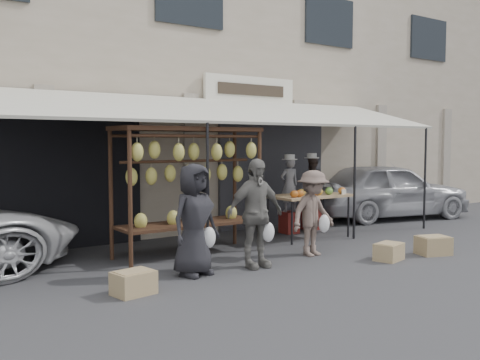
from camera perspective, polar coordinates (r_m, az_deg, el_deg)
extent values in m
plane|color=#2D2D30|center=(8.75, 6.22, -9.01)|extent=(90.00, 90.00, 0.00)
cube|color=#B0A18E|center=(14.18, -11.44, 10.13)|extent=(24.00, 6.00, 7.00)
cube|color=#232328|center=(12.62, 3.51, 0.74)|extent=(3.00, 0.10, 2.50)
cube|color=black|center=(10.39, -17.29, -0.13)|extent=(2.60, 0.10, 2.50)
cube|color=silver|center=(12.19, 1.11, 9.57)|extent=(2.40, 0.10, 0.60)
cube|color=#BAB6A5|center=(10.39, -2.08, 7.49)|extent=(10.00, 2.34, 0.63)
cylinder|color=black|center=(8.91, -3.48, -1.27)|extent=(0.05, 0.05, 2.30)
cylinder|color=black|center=(11.13, 12.12, -0.30)|extent=(0.05, 0.05, 2.30)
cylinder|color=black|center=(12.90, 19.13, 0.15)|extent=(0.05, 0.05, 2.30)
cylinder|color=#3E2416|center=(8.44, -11.64, -1.98)|extent=(0.07, 0.07, 2.20)
cylinder|color=#3E2416|center=(9.69, 2.09, -1.14)|extent=(0.07, 0.07, 2.20)
cylinder|color=#3E2416|center=(9.17, -13.61, -1.53)|extent=(0.07, 0.07, 2.20)
cylinder|color=#3E2416|center=(10.34, -0.57, -0.81)|extent=(0.07, 0.07, 2.20)
cube|color=#3E2416|center=(9.30, -5.59, 5.42)|extent=(2.60, 0.90, 0.07)
cylinder|color=#3E2416|center=(9.00, -4.49, 4.71)|extent=(2.50, 0.05, 0.05)
cylinder|color=#3E2416|center=(9.61, -6.60, 4.65)|extent=(2.50, 0.05, 0.05)
cylinder|color=#3E2416|center=(9.31, -5.57, 2.03)|extent=(2.50, 0.05, 0.05)
cube|color=#3E2416|center=(9.41, -5.52, -4.68)|extent=(2.50, 0.80, 0.05)
ellipsoid|color=#D3C75F|center=(8.50, -10.91, 2.95)|extent=(0.20, 0.18, 0.30)
ellipsoid|color=#D3C75F|center=(8.79, -9.12, 3.21)|extent=(0.20, 0.18, 0.30)
ellipsoid|color=#D3C75F|center=(8.82, -6.55, 2.96)|extent=(0.20, 0.18, 0.30)
ellipsoid|color=#D3C75F|center=(9.13, -4.96, 3.04)|extent=(0.20, 0.18, 0.30)
ellipsoid|color=#D3C75F|center=(9.19, -2.51, 3.00)|extent=(0.20, 0.18, 0.30)
ellipsoid|color=#D3C75F|center=(9.51, -1.12, 3.30)|extent=(0.20, 0.18, 0.30)
ellipsoid|color=#D3C75F|center=(9.60, 1.20, 3.18)|extent=(0.20, 0.18, 0.30)
ellipsoid|color=#D3C75F|center=(8.86, -11.50, 0.32)|extent=(0.20, 0.18, 0.30)
ellipsoid|color=#D3C75F|center=(9.00, -9.45, 0.40)|extent=(0.20, 0.18, 0.30)
ellipsoid|color=#D3C75F|center=(9.15, -7.47, 0.71)|extent=(0.20, 0.18, 0.30)
ellipsoid|color=#D3C75F|center=(9.32, -5.56, 0.73)|extent=(0.20, 0.18, 0.30)
ellipsoid|color=#D3C75F|center=(9.49, -3.71, 0.61)|extent=(0.20, 0.18, 0.30)
ellipsoid|color=#D3C75F|center=(9.68, -1.94, 0.85)|extent=(0.20, 0.18, 0.30)
ellipsoid|color=#D3C75F|center=(9.87, -0.23, 0.66)|extent=(0.20, 0.18, 0.30)
cube|color=tan|center=(11.08, 7.37, -1.68)|extent=(1.70, 0.90, 0.05)
cylinder|color=black|center=(10.36, 5.56, -4.58)|extent=(0.04, 0.04, 0.85)
cylinder|color=black|center=(11.41, 11.48, -3.85)|extent=(0.04, 0.04, 0.85)
cylinder|color=black|center=(10.93, 3.04, -4.11)|extent=(0.04, 0.04, 0.85)
cylinder|color=black|center=(11.93, 8.91, -3.48)|extent=(0.04, 0.04, 0.85)
ellipsoid|color=#B25919|center=(10.45, 5.81, -1.49)|extent=(0.18, 0.14, 0.14)
ellipsoid|color=#B25919|center=(10.55, 6.36, -1.44)|extent=(0.18, 0.14, 0.14)
ellipsoid|color=gold|center=(10.76, 6.57, -1.34)|extent=(0.18, 0.14, 0.14)
ellipsoid|color=#B25919|center=(10.85, 7.99, -1.31)|extent=(0.18, 0.14, 0.14)
ellipsoid|color=gold|center=(11.00, 8.43, -1.24)|extent=(0.18, 0.14, 0.14)
ellipsoid|color=#598C33|center=(11.10, 9.47, -1.20)|extent=(0.18, 0.14, 0.14)
ellipsoid|color=#477226|center=(11.32, 9.49, -1.10)|extent=(0.18, 0.14, 0.14)
ellipsoid|color=orange|center=(11.34, 10.81, -1.12)|extent=(0.18, 0.14, 0.14)
imported|color=gray|center=(11.61, 5.29, -0.52)|extent=(0.47, 0.35, 1.17)
imported|color=#41352F|center=(12.18, 7.63, -0.29)|extent=(0.59, 0.47, 1.19)
imported|color=black|center=(7.93, -4.89, -4.24)|extent=(0.91, 0.70, 1.66)
imported|color=slate|center=(8.40, 1.64, -3.57)|extent=(1.02, 0.45, 1.72)
imported|color=#6C594F|center=(9.37, 7.79, -3.53)|extent=(1.01, 0.64, 1.49)
cube|color=maroon|center=(11.70, 5.27, -4.53)|extent=(0.35, 0.35, 0.47)
cube|color=maroon|center=(12.27, 7.60, -4.15)|extent=(0.41, 0.41, 0.47)
cube|color=tan|center=(9.36, 15.59, -7.39)|extent=(0.55, 0.47, 0.28)
cube|color=tan|center=(10.06, 19.91, -6.59)|extent=(0.64, 0.56, 0.32)
cube|color=tan|center=(7.18, -11.29, -10.71)|extent=(0.56, 0.46, 0.30)
imported|color=#A3A4A9|center=(14.39, 15.48, -1.06)|extent=(4.59, 2.69, 1.47)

